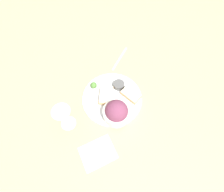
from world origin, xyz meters
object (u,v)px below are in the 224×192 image
at_px(salad_bowl, 116,112).
at_px(wine_glass, 63,115).
at_px(cheese_toast_near, 106,95).
at_px(napkin, 98,153).
at_px(cheese_toast_far, 131,95).
at_px(fork, 120,58).
at_px(sauce_ramekin, 119,85).

distance_m(salad_bowl, wine_glass, 0.22).
xyz_separation_m(cheese_toast_near, wine_glass, (0.05, -0.21, 0.07)).
bearing_deg(salad_bowl, napkin, -49.87).
bearing_deg(cheese_toast_far, salad_bowl, -57.86).
bearing_deg(fork, cheese_toast_near, -40.01).
distance_m(sauce_ramekin, fork, 0.19).
bearing_deg(sauce_ramekin, cheese_toast_far, 22.70).
bearing_deg(sauce_ramekin, napkin, -39.95).
bearing_deg(cheese_toast_far, fork, 167.44).
bearing_deg(salad_bowl, wine_glass, -105.80).
xyz_separation_m(sauce_ramekin, napkin, (0.26, -0.22, -0.03)).
distance_m(cheese_toast_near, cheese_toast_far, 0.12).
distance_m(sauce_ramekin, cheese_toast_far, 0.08).
xyz_separation_m(sauce_ramekin, wine_glass, (0.08, -0.29, 0.07)).
height_order(cheese_toast_near, wine_glass, wine_glass).
height_order(salad_bowl, napkin, salad_bowl).
bearing_deg(sauce_ramekin, fork, 153.42).
bearing_deg(napkin, wine_glass, -157.03).
relative_size(sauce_ramekin, napkin, 0.38).
bearing_deg(napkin, salad_bowl, 130.13).
distance_m(sauce_ramekin, cheese_toast_near, 0.09).
bearing_deg(wine_glass, fork, 123.68).
bearing_deg(fork, wine_glass, -56.32).
xyz_separation_m(cheese_toast_near, napkin, (0.23, -0.13, -0.02)).
bearing_deg(cheese_toast_near, salad_bowl, 1.53).
relative_size(salad_bowl, cheese_toast_near, 1.04).
distance_m(cheese_toast_near, napkin, 0.27).
bearing_deg(sauce_ramekin, salad_bowl, -28.84).
distance_m(salad_bowl, sauce_ramekin, 0.16).
height_order(sauce_ramekin, cheese_toast_near, same).
xyz_separation_m(salad_bowl, wine_glass, (-0.06, -0.21, 0.04)).
relative_size(sauce_ramekin, cheese_toast_far, 0.52).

